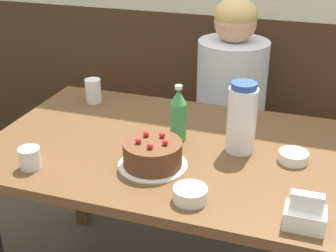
% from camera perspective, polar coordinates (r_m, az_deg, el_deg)
% --- Properties ---
extents(bench_seat, '(1.95, 0.38, 0.46)m').
position_cam_1_polar(bench_seat, '(2.66, 5.14, -4.13)').
color(bench_seat, '#56331E').
rests_on(bench_seat, ground_plane).
extents(dining_table, '(1.24, 0.84, 0.75)m').
position_cam_1_polar(dining_table, '(1.76, -0.86, -5.03)').
color(dining_table, brown).
rests_on(dining_table, ground_plane).
extents(birthday_cake, '(0.23, 0.23, 0.11)m').
position_cam_1_polar(birthday_cake, '(1.55, -1.88, -3.46)').
color(birthday_cake, white).
rests_on(birthday_cake, dining_table).
extents(water_pitcher, '(0.10, 0.10, 0.25)m').
position_cam_1_polar(water_pitcher, '(1.63, 8.98, 0.95)').
color(water_pitcher, white).
rests_on(water_pitcher, dining_table).
extents(soju_bottle, '(0.06, 0.06, 0.21)m').
position_cam_1_polar(soju_bottle, '(1.69, 1.27, 1.43)').
color(soju_bottle, '#388E4C').
rests_on(soju_bottle, dining_table).
extents(napkin_holder, '(0.11, 0.08, 0.11)m').
position_cam_1_polar(napkin_holder, '(1.33, 16.36, -10.34)').
color(napkin_holder, white).
rests_on(napkin_holder, dining_table).
extents(bowl_soup_white, '(0.10, 0.10, 0.04)m').
position_cam_1_polar(bowl_soup_white, '(1.64, 15.03, -3.65)').
color(bowl_soup_white, white).
rests_on(bowl_soup_white, dining_table).
extents(bowl_rice_small, '(0.10, 0.10, 0.04)m').
position_cam_1_polar(bowl_rice_small, '(1.39, 2.73, -8.32)').
color(bowl_rice_small, white).
rests_on(bowl_rice_small, dining_table).
extents(glass_water_tall, '(0.07, 0.07, 0.07)m').
position_cam_1_polar(glass_water_tall, '(1.61, -16.49, -3.77)').
color(glass_water_tall, silver).
rests_on(glass_water_tall, dining_table).
extents(glass_tumbler_short, '(0.07, 0.07, 0.10)m').
position_cam_1_polar(glass_tumbler_short, '(2.07, -9.11, 4.27)').
color(glass_tumbler_short, silver).
rests_on(glass_tumbler_short, dining_table).
extents(person_pale_blue_shirt, '(0.34, 0.34, 1.16)m').
position_cam_1_polar(person_pale_blue_shirt, '(2.36, 7.48, 0.66)').
color(person_pale_blue_shirt, '#33333D').
rests_on(person_pale_blue_shirt, ground_plane).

